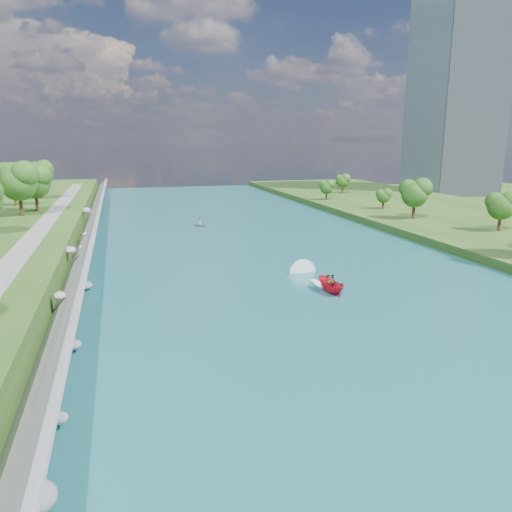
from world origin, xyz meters
name	(u,v)px	position (x,y,z in m)	size (l,w,h in m)	color
ground	(331,309)	(0.00, 0.00, 0.00)	(260.00, 260.00, 0.00)	#2D5119
river_water	(274,263)	(0.00, 20.00, 0.05)	(55.00, 240.00, 0.10)	#1A5B62
riprap_bank	(79,264)	(-25.85, 19.18, 1.81)	(4.10, 236.00, 4.37)	slate
riverside_path	(21,252)	(-32.50, 20.00, 3.55)	(3.00, 200.00, 0.10)	gray
office_tower	(455,97)	(82.50, 95.00, 30.00)	(22.00, 22.00, 60.00)	gray
motorboat	(326,283)	(2.07, 6.23, 0.87)	(3.60, 19.16, 2.21)	red
raft	(200,224)	(-5.14, 52.90, 0.47)	(3.10, 3.12, 1.67)	gray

